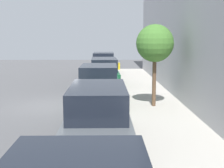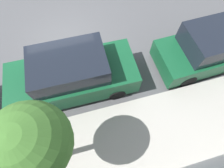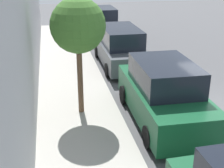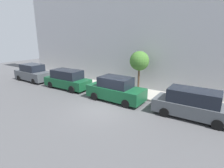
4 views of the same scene
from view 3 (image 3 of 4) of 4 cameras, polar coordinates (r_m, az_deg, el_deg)
The scene contains 7 objects.
ground_plane at distance 11.53m, azimuth 19.23°, elevation -4.81°, with size 60.00×60.00×0.00m, color #515154.
sidewalk at distance 10.05m, azimuth -5.68°, elevation -7.18°, with size 2.74×32.00×0.15m.
parked_suv_nearest at distance 21.40m, azimuth -1.93°, elevation 11.04°, with size 2.08×4.81×1.98m.
parked_minivan_second at distance 15.41m, azimuth 1.51°, elevation 6.74°, with size 2.02×4.91×1.90m.
parked_suv_third at distance 10.12m, azimuth 9.39°, elevation -1.75°, with size 2.08×4.83×1.98m.
parking_meter_near at distance 22.59m, azimuth -7.14°, elevation 11.77°, with size 0.11×0.15×1.48m.
street_tree at distance 9.71m, azimuth -6.24°, elevation 10.44°, with size 1.72×1.72×3.77m.
Camera 3 is at (5.64, 8.77, 4.93)m, focal length 50.00 mm.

